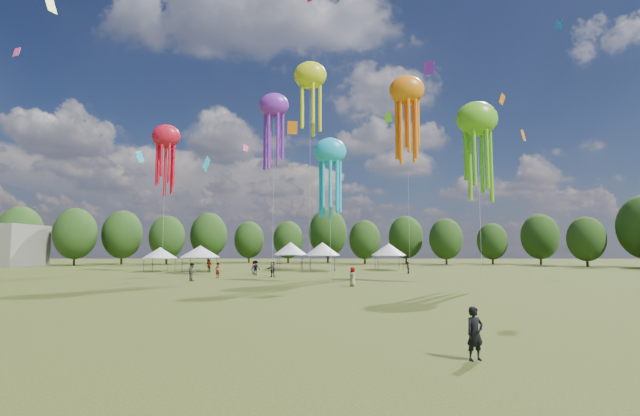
{
  "coord_description": "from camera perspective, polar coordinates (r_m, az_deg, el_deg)",
  "views": [
    {
      "loc": [
        3.85,
        -15.37,
        3.24
      ],
      "look_at": [
        3.61,
        15.0,
        6.0
      ],
      "focal_mm": 25.69,
      "sensor_mm": 36.0,
      "label": 1
    }
  ],
  "objects": [
    {
      "name": "observer_main",
      "position": [
        14.66,
        18.73,
        -14.58
      ],
      "size": [
        0.66,
        0.55,
        1.56
      ],
      "primitive_type": "imported",
      "rotation": [
        0.0,
        0.0,
        0.37
      ],
      "color": "black",
      "rests_on": "ground"
    },
    {
      "name": "treeline",
      "position": [
        78.34,
        -5.21,
        -2.76
      ],
      "size": [
        201.57,
        95.24,
        13.43
      ],
      "color": "#38281C",
      "rests_on": "ground"
    },
    {
      "name": "spectator_near",
      "position": [
        49.44,
        -15.65,
        -7.68
      ],
      "size": [
        1.14,
        1.14,
        1.86
      ],
      "primitive_type": "imported",
      "rotation": [
        0.0,
        0.0,
        2.36
      ],
      "color": "gray",
      "rests_on": "ground"
    },
    {
      "name": "festival_tents",
      "position": [
        70.91,
        -4.8,
        -5.25
      ],
      "size": [
        40.22,
        11.11,
        4.42
      ],
      "color": "#47474C",
      "rests_on": "ground"
    },
    {
      "name": "spectators_far",
      "position": [
        56.97,
        -5.6,
        -7.54
      ],
      "size": [
        28.67,
        25.45,
        1.85
      ],
      "color": "gray",
      "rests_on": "ground"
    },
    {
      "name": "show_kites",
      "position": [
        61.12,
        2.0,
        11.03
      ],
      "size": [
        41.29,
        27.21,
        29.12
      ],
      "color": "purple",
      "rests_on": "ground"
    },
    {
      "name": "ground",
      "position": [
        16.18,
        -13.93,
        -16.59
      ],
      "size": [
        300.0,
        300.0,
        0.0
      ],
      "primitive_type": "plane",
      "color": "#384416",
      "rests_on": "ground"
    },
    {
      "name": "small_kites",
      "position": [
        64.55,
        -4.01,
        18.82
      ],
      "size": [
        74.2,
        62.31,
        46.8
      ],
      "color": "purple",
      "rests_on": "ground"
    }
  ]
}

